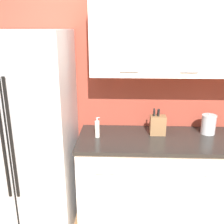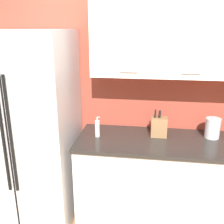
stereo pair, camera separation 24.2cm
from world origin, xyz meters
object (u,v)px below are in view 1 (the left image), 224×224
knife_block (158,125)px  steel_canister (208,124)px  refrigerator (25,133)px  soap_dispenser (97,129)px

knife_block → steel_canister: knife_block is taller
refrigerator → steel_canister: refrigerator is taller
soap_dispenser → refrigerator: bearing=-176.6°
refrigerator → knife_block: bearing=6.0°
steel_canister → soap_dispenser: bearing=-172.9°
knife_block → steel_canister: bearing=4.8°
knife_block → soap_dispenser: 0.59m
soap_dispenser → knife_block: bearing=9.0°
knife_block → soap_dispenser: knife_block is taller
soap_dispenser → steel_canister: 1.09m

